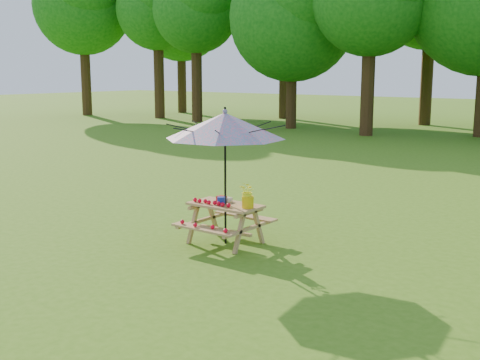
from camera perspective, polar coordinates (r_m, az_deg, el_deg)
The scene contains 5 objects.
picnic_table at distance 9.93m, azimuth -1.39°, elevation -4.21°, with size 1.20×1.32×0.67m.
patio_umbrella at distance 9.65m, azimuth -1.43°, elevation 5.16°, with size 2.39×2.39×2.25m.
produce_bins at distance 9.89m, azimuth -1.65°, elevation -1.91°, with size 0.27×0.38×0.13m.
tomatoes_row at distance 9.80m, azimuth -2.74°, elevation -2.14°, with size 0.77×0.13×0.07m, color red, non-canonical shape.
flower_bucket at distance 9.51m, azimuth 0.74°, elevation -1.38°, with size 0.29×0.26×0.41m.
Camera 1 is at (7.19, -3.82, 2.81)m, focal length 45.00 mm.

